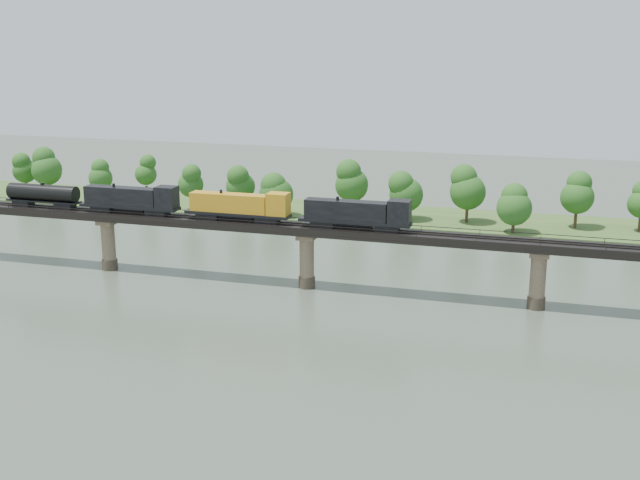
# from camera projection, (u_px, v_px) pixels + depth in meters

# --- Properties ---
(ground) EXTENTS (400.00, 400.00, 0.00)m
(ground) POSITION_uv_depth(u_px,v_px,m) (246.00, 349.00, 116.67)
(ground) COLOR #3B493A
(ground) RESTS_ON ground
(far_bank) EXTENTS (300.00, 24.00, 1.60)m
(far_bank) POSITION_uv_depth(u_px,v_px,m) (374.00, 217.00, 195.35)
(far_bank) COLOR #365321
(far_bank) RESTS_ON ground
(bridge) EXTENTS (236.00, 30.00, 11.50)m
(bridge) POSITION_uv_depth(u_px,v_px,m) (307.00, 258.00, 143.13)
(bridge) COLOR #473A2D
(bridge) RESTS_ON ground
(bridge_superstructure) EXTENTS (220.00, 4.90, 0.75)m
(bridge_superstructure) POSITION_uv_depth(u_px,v_px,m) (307.00, 224.00, 141.52)
(bridge_superstructure) COLOR black
(bridge_superstructure) RESTS_ON bridge
(far_treeline) EXTENTS (289.06, 17.54, 13.60)m
(far_treeline) POSITION_uv_depth(u_px,v_px,m) (337.00, 186.00, 191.39)
(far_treeline) COLOR #382619
(far_treeline) RESTS_ON far_bank
(freight_train) EXTENTS (80.07, 3.12, 5.51)m
(freight_train) POSITION_uv_depth(u_px,v_px,m) (201.00, 204.00, 146.42)
(freight_train) COLOR black
(freight_train) RESTS_ON bridge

